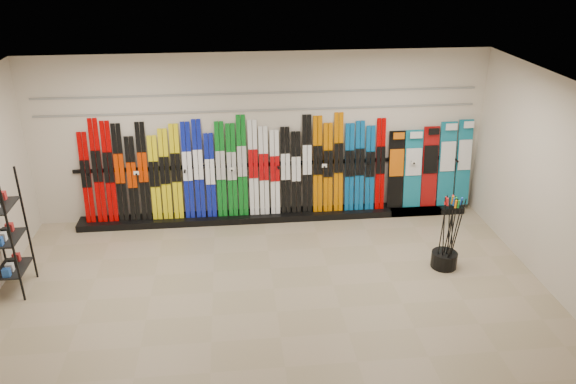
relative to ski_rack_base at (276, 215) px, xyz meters
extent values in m
plane|color=#9B8A6B|center=(-0.22, -2.28, -0.06)|extent=(8.00, 8.00, 0.00)
plane|color=beige|center=(-0.22, 0.22, 1.44)|extent=(8.00, 0.00, 8.00)
plane|color=beige|center=(3.78, -2.28, 1.44)|extent=(0.00, 5.00, 5.00)
plane|color=silver|center=(-0.22, -2.28, 2.94)|extent=(8.00, 8.00, 0.00)
cube|color=black|center=(0.00, 0.00, 0.00)|extent=(8.00, 0.40, 0.12)
cube|color=#AD0000|center=(-3.28, 0.07, 0.86)|extent=(0.17, 0.25, 1.60)
cube|color=#AD0000|center=(-3.08, 0.08, 0.97)|extent=(0.17, 0.29, 1.83)
cube|color=#AD0000|center=(-2.88, 0.08, 0.95)|extent=(0.17, 0.28, 1.78)
cube|color=black|center=(-2.70, 0.08, 0.92)|extent=(0.17, 0.27, 1.73)
cube|color=black|center=(-2.50, 0.06, 0.81)|extent=(0.17, 0.24, 1.50)
cube|color=black|center=(-2.30, 0.08, 0.93)|extent=(0.17, 0.27, 1.74)
cube|color=yellow|center=(-2.12, 0.06, 0.81)|extent=(0.17, 0.24, 1.50)
cube|color=yellow|center=(-1.93, 0.07, 0.87)|extent=(0.17, 0.25, 1.62)
cube|color=yellow|center=(-1.74, 0.07, 0.91)|extent=(0.17, 0.27, 1.69)
cube|color=#0D1995|center=(-1.54, 0.08, 0.92)|extent=(0.17, 0.27, 1.72)
cube|color=#0D1995|center=(-1.35, 0.08, 0.94)|extent=(0.17, 0.27, 1.76)
cube|color=#0D1995|center=(-1.15, 0.06, 0.81)|extent=(0.17, 0.24, 1.51)
cube|color=#0C6D1B|center=(-0.96, 0.08, 0.91)|extent=(0.17, 0.27, 1.71)
cube|color=#0C6D1B|center=(-0.77, 0.07, 0.89)|extent=(0.17, 0.26, 1.67)
cube|color=#0C6D1B|center=(-0.58, 0.08, 0.97)|extent=(0.17, 0.28, 1.81)
cube|color=white|center=(-0.38, 0.08, 0.92)|extent=(0.17, 0.27, 1.72)
cube|color=white|center=(-0.20, 0.07, 0.86)|extent=(0.17, 0.25, 1.60)
cube|color=white|center=(0.00, 0.06, 0.82)|extent=(0.17, 0.24, 1.53)
cube|color=black|center=(0.19, 0.07, 0.85)|extent=(0.17, 0.25, 1.58)
cube|color=black|center=(0.38, 0.06, 0.80)|extent=(0.17, 0.24, 1.49)
cube|color=black|center=(0.58, 0.08, 0.95)|extent=(0.17, 0.28, 1.78)
cube|color=#C46600|center=(0.77, 0.08, 0.94)|extent=(0.17, 0.27, 1.75)
cube|color=#C46600|center=(0.96, 0.07, 0.87)|extent=(0.17, 0.25, 1.62)
cube|color=#C46600|center=(1.15, 0.08, 0.96)|extent=(0.17, 0.28, 1.80)
cube|color=#085091|center=(1.35, 0.07, 0.86)|extent=(0.17, 0.25, 1.61)
cube|color=#085091|center=(1.54, 0.07, 0.88)|extent=(0.17, 0.26, 1.64)
cube|color=#085091|center=(1.73, 0.06, 0.83)|extent=(0.17, 0.24, 1.55)
cube|color=#AD0000|center=(1.93, 0.07, 0.90)|extent=(0.17, 0.26, 1.68)
cube|color=black|center=(2.23, 0.07, 0.78)|extent=(0.29, 0.22, 1.44)
cube|color=#14728C|center=(2.54, 0.07, 0.78)|extent=(0.33, 0.22, 1.44)
cube|color=#990C0C|center=(2.87, 0.08, 0.81)|extent=(0.29, 0.23, 1.50)
cube|color=#14728C|center=(3.19, 0.08, 0.84)|extent=(0.31, 0.24, 1.57)
cube|color=#14728C|center=(3.51, 0.08, 0.86)|extent=(0.27, 0.25, 1.60)
cube|color=black|center=(-3.97, -1.89, 0.84)|extent=(0.40, 0.60, 1.81)
cylinder|color=black|center=(2.48, -1.94, 0.07)|extent=(0.40, 0.40, 0.25)
cylinder|color=black|center=(2.52, -1.87, 0.55)|extent=(0.16, 0.11, 1.17)
cylinder|color=black|center=(2.49, -2.06, 0.55)|extent=(0.10, 0.12, 1.18)
cylinder|color=black|center=(2.49, -1.99, 0.55)|extent=(0.03, 0.04, 1.18)
cylinder|color=black|center=(2.54, -1.96, 0.55)|extent=(0.08, 0.14, 1.17)
cylinder|color=black|center=(2.40, -1.98, 0.55)|extent=(0.07, 0.11, 1.18)
cylinder|color=black|center=(2.50, -1.92, 0.55)|extent=(0.13, 0.06, 1.18)
cylinder|color=black|center=(2.61, -1.97, 0.55)|extent=(0.12, 0.11, 1.18)
cylinder|color=black|center=(2.53, -2.06, 0.55)|extent=(0.11, 0.04, 1.18)
cylinder|color=black|center=(2.39, -1.93, 0.55)|extent=(0.11, 0.14, 1.17)
cube|color=gray|center=(-0.22, 0.20, 1.94)|extent=(7.60, 0.02, 0.03)
cube|color=gray|center=(-0.22, 0.20, 2.24)|extent=(7.60, 0.02, 0.03)
camera|label=1|loc=(-0.74, -9.20, 4.63)|focal=35.00mm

